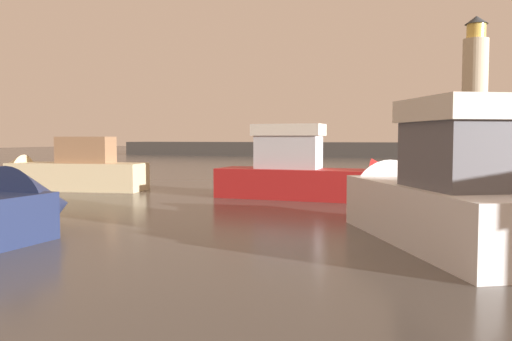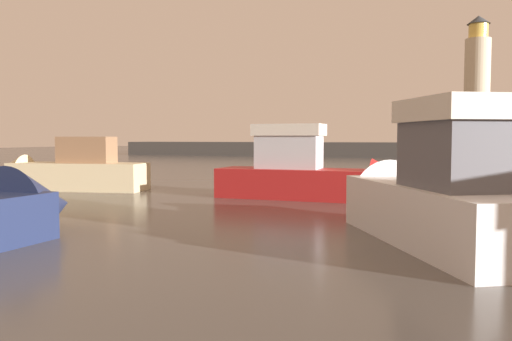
{
  "view_description": "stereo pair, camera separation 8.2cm",
  "coord_description": "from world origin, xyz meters",
  "px_view_note": "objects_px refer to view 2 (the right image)",
  "views": [
    {
      "loc": [
        4.64,
        -0.7,
        2.53
      ],
      "look_at": [
        -1.87,
        15.98,
        1.42
      ],
      "focal_mm": 36.52,
      "sensor_mm": 36.0,
      "label": 1
    },
    {
      "loc": [
        4.72,
        -0.67,
        2.53
      ],
      "look_at": [
        -1.87,
        15.98,
        1.42
      ],
      "focal_mm": 36.52,
      "sensor_mm": 36.0,
      "label": 2
    }
  ],
  "objects_px": {
    "lighthouse": "(477,83)",
    "motorboat_3": "(425,194)",
    "motorboat_0": "(320,176)",
    "motorboat_2": "(63,172)"
  },
  "relations": [
    {
      "from": "lighthouse",
      "to": "motorboat_3",
      "type": "xyz_separation_m",
      "value": [
        -2.41,
        -56.55,
        -8.22
      ]
    },
    {
      "from": "lighthouse",
      "to": "motorboat_0",
      "type": "xyz_separation_m",
      "value": [
        -7.03,
        -49.25,
        -8.37
      ]
    },
    {
      "from": "motorboat_0",
      "to": "motorboat_2",
      "type": "distance_m",
      "value": 12.84
    },
    {
      "from": "motorboat_0",
      "to": "motorboat_2",
      "type": "bearing_deg",
      "value": -176.59
    },
    {
      "from": "lighthouse",
      "to": "motorboat_3",
      "type": "relative_size",
      "value": 1.82
    },
    {
      "from": "lighthouse",
      "to": "motorboat_3",
      "type": "distance_m",
      "value": 57.2
    },
    {
      "from": "motorboat_0",
      "to": "motorboat_3",
      "type": "distance_m",
      "value": 8.65
    },
    {
      "from": "lighthouse",
      "to": "motorboat_0",
      "type": "relative_size",
      "value": 1.84
    },
    {
      "from": "lighthouse",
      "to": "motorboat_3",
      "type": "height_order",
      "value": "lighthouse"
    },
    {
      "from": "motorboat_0",
      "to": "lighthouse",
      "type": "bearing_deg",
      "value": 81.87
    }
  ]
}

